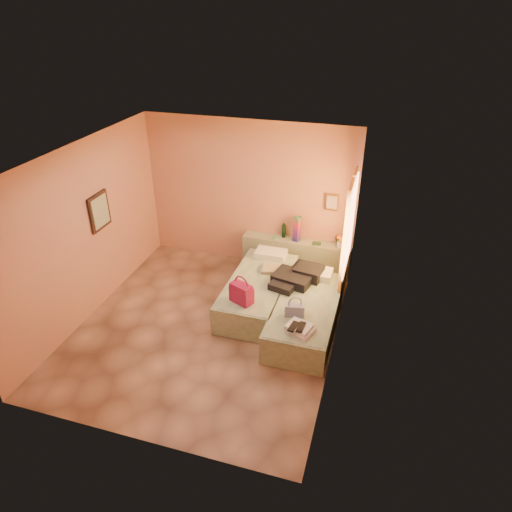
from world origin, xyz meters
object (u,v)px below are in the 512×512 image
at_px(bed_right, 305,316).
at_px(green_book, 317,244).
at_px(towel_stack, 300,329).
at_px(water_bottle, 284,231).
at_px(flower_vase, 340,240).
at_px(headboard_ledge, 296,256).
at_px(bed_left, 258,292).
at_px(magenta_handbag, 242,293).
at_px(blue_handbag, 295,310).

bearing_deg(bed_right, green_book, 95.10).
bearing_deg(towel_stack, water_bottle, 108.83).
distance_m(green_book, towel_stack, 2.39).
distance_m(water_bottle, flower_vase, 1.07).
xyz_separation_m(headboard_ledge, bed_left, (-0.38, -1.27, -0.08)).
bearing_deg(bed_left, flower_vase, 47.47).
xyz_separation_m(bed_right, magenta_handbag, (-0.97, -0.26, 0.42)).
relative_size(bed_left, blue_handbag, 6.86).
bearing_deg(bed_left, bed_right, -25.11).
distance_m(bed_right, towel_stack, 0.78).
height_order(bed_right, flower_vase, flower_vase).
bearing_deg(water_bottle, blue_handbag, -72.16).
xyz_separation_m(headboard_ledge, magenta_handbag, (-0.44, -1.96, 0.34)).
height_order(headboard_ledge, bed_right, headboard_ledge).
relative_size(headboard_ledge, bed_left, 1.02).
relative_size(water_bottle, magenta_handbag, 0.76).
bearing_deg(blue_handbag, magenta_handbag, 161.85).
xyz_separation_m(bed_left, green_book, (0.76, 1.24, 0.41)).
bearing_deg(towel_stack, flower_vase, 84.79).
relative_size(bed_left, water_bottle, 7.42).
bearing_deg(headboard_ledge, bed_right, -72.84).
bearing_deg(magenta_handbag, water_bottle, 108.69).
bearing_deg(headboard_ledge, water_bottle, 165.87).
bearing_deg(water_bottle, flower_vase, -3.85).
relative_size(headboard_ledge, bed_right, 1.02).
relative_size(bed_right, blue_handbag, 6.86).
bearing_deg(green_book, magenta_handbag, -120.46).
bearing_deg(blue_handbag, bed_right, 62.86).
height_order(water_bottle, towel_stack, water_bottle).
relative_size(headboard_ledge, green_book, 12.69).
height_order(headboard_ledge, blue_handbag, blue_handbag).
bearing_deg(headboard_ledge, magenta_handbag, -102.78).
distance_m(bed_left, flower_vase, 1.81).
xyz_separation_m(bed_left, blue_handbag, (0.79, -0.79, 0.34)).
bearing_deg(towel_stack, headboard_ledge, 103.44).
xyz_separation_m(green_book, blue_handbag, (0.04, -2.03, -0.07)).
distance_m(bed_right, flower_vase, 1.80).
height_order(bed_right, green_book, green_book).
height_order(bed_left, green_book, green_book).
distance_m(headboard_ledge, green_book, 0.51).
distance_m(bed_left, water_bottle, 1.45).
bearing_deg(green_book, bed_right, -92.24).
distance_m(flower_vase, magenta_handbag, 2.32).
xyz_separation_m(bed_left, flower_vase, (1.17, 1.27, 0.53)).
distance_m(bed_left, bed_right, 1.00).
bearing_deg(flower_vase, bed_left, -132.70).
distance_m(flower_vase, blue_handbag, 2.11).
relative_size(headboard_ledge, water_bottle, 7.60).
relative_size(magenta_handbag, towel_stack, 1.02).
distance_m(headboard_ledge, towel_stack, 2.50).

